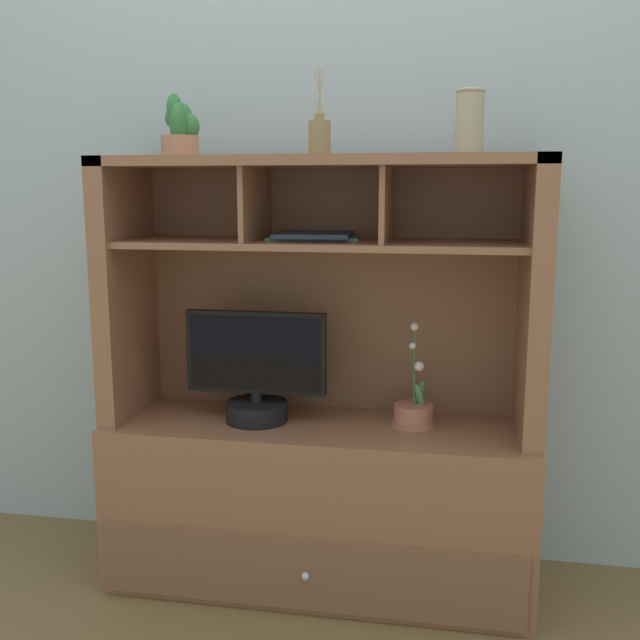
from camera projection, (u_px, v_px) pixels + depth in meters
floor_plane at (320, 579)px, 2.36m from camera, size 6.00×6.00×0.02m
back_wall at (334, 139)px, 2.35m from camera, size 6.00×0.02×2.80m
media_console at (320, 453)px, 2.29m from camera, size 1.31×0.47×1.33m
tv_monitor at (256, 375)px, 2.25m from camera, size 0.44×0.19×0.35m
potted_orchid at (414, 412)px, 2.23m from camera, size 0.14×0.14×0.32m
magazine_stack_left at (313, 236)px, 2.19m from camera, size 0.29×0.25×0.02m
diffuser_bottle at (319, 137)px, 2.10m from camera, size 0.07×0.07×0.25m
potted_succulent at (180, 130)px, 2.17m from camera, size 0.13×0.13×0.19m
ceramic_vase at (470, 122)px, 2.01m from camera, size 0.08×0.08×0.18m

